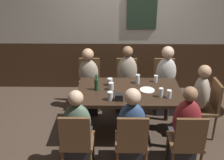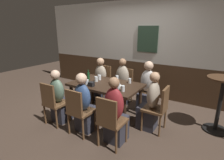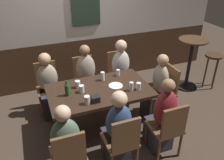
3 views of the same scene
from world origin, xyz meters
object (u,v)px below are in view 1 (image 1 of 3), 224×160
person_mid_near (131,134)px  beer_bottle_green (96,84)px  person_head_east (196,107)px  condiment_caddy (119,97)px  tumbler_water (161,93)px  chair_head_east (207,105)px  chair_mid_far (127,81)px  pint_glass_amber (110,97)px  chair_right_far (164,81)px  pint_glass_pale (138,80)px  beer_glass_half (111,87)px  plate_white_large (147,90)px  person_left_far (89,85)px  chair_left_near (77,140)px  person_right_near (184,134)px  chair_right_near (187,141)px  tumbler_short (110,82)px  chair_left_far (89,80)px  dining_table (129,96)px  pint_glass_stout (169,94)px  person_mid_far (127,85)px  person_left_near (79,134)px  person_right_far (165,85)px  chair_mid_near (132,141)px  beer_glass_tall (156,79)px

person_mid_near → beer_bottle_green: person_mid_near is taller
person_head_east → condiment_caddy: 1.23m
tumbler_water → chair_head_east: bearing=14.9°
chair_mid_far → pint_glass_amber: size_ratio=7.25×
chair_right_far → person_head_east: 0.93m
chair_head_east → pint_glass_pale: pint_glass_pale is taller
beer_glass_half → condiment_caddy: bearing=-70.4°
plate_white_large → beer_bottle_green: bearing=179.2°
person_left_far → pint_glass_pale: bearing=-29.6°
chair_left_near → plate_white_large: 1.29m
person_right_near → plate_white_large: 0.85m
chair_right_near → tumbler_short: 1.43m
chair_right_near → pint_glass_amber: chair_right_near is taller
chair_left_far → beer_glass_half: size_ratio=7.92×
chair_head_east → beer_bottle_green: 1.68m
dining_table → beer_bottle_green: (-0.47, 0.01, 0.18)m
person_head_east → beer_glass_half: size_ratio=10.23×
chair_left_far → pint_glass_stout: chair_left_far is taller
person_mid_far → tumbler_short: person_mid_far is taller
beer_glass_half → plate_white_large: 0.53m
tumbler_short → tumbler_water: (0.71, -0.36, 0.01)m
chair_left_near → pint_glass_stout: (1.20, 0.65, 0.29)m
chair_right_near → pint_glass_pale: 1.26m
person_left_near → person_mid_far: 1.55m
chair_left_far → person_head_east: (1.67, -0.86, -0.02)m
person_right_far → condiment_caddy: bearing=-129.3°
dining_table → beer_bottle_green: size_ratio=6.28×
pint_glass_pale → tumbler_short: 0.43m
chair_mid_near → person_right_far: (0.66, 1.57, 0.00)m
dining_table → person_mid_near: 0.72m
person_mid_near → pint_glass_stout: (0.54, 0.49, 0.31)m
person_mid_near → person_mid_far: (-0.00, 1.40, 0.01)m
dining_table → person_right_far: person_right_far is taller
chair_head_east → pint_glass_amber: (-1.44, -0.29, 0.30)m
beer_glass_tall → tumbler_water: tumbler_water is taller
person_right_far → tumbler_short: (-0.95, -0.54, 0.29)m
person_head_east → tumbler_water: person_head_east is taller
chair_right_near → condiment_caddy: bearing=145.0°
tumbler_short → plate_white_large: 0.57m
chair_left_near → chair_mid_far: size_ratio=1.00×
chair_left_near → tumbler_short: 1.14m
chair_left_far → plate_white_large: chair_left_far is taller
tumbler_short → beer_glass_half: size_ratio=1.00×
chair_left_near → person_head_east: person_head_east is taller
person_head_east → pint_glass_amber: bearing=-167.0°
chair_left_near → person_mid_far: bearing=67.0°
chair_right_near → chair_head_east: bearing=59.6°
person_left_far → beer_bottle_green: person_left_far is taller
chair_mid_near → person_left_far: (-0.66, 1.57, -0.02)m
dining_table → person_head_east: 1.02m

